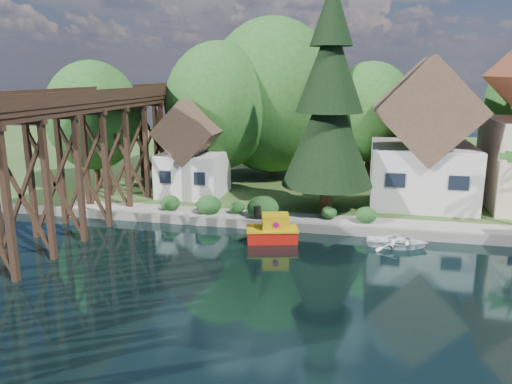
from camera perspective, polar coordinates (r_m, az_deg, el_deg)
ground at (r=25.93m, az=5.48°, el=-10.06°), size 140.00×140.00×0.00m
bank at (r=58.57m, az=9.66°, el=3.36°), size 140.00×52.00×0.50m
seawall at (r=33.20m, az=14.12°, el=-4.51°), size 60.00×0.40×0.62m
promenade at (r=34.51m, az=17.42°, el=-3.66°), size 50.00×2.60×0.06m
trestle_bridge at (r=34.73m, az=-20.38°, el=4.39°), size 4.12×44.18×9.30m
house_left at (r=40.19m, az=18.57°, el=5.35°), size 7.64×8.64×11.02m
shed at (r=41.05m, az=-7.23°, el=4.25°), size 5.09×5.40×7.85m
bg_trees at (r=45.02m, az=10.41°, el=9.37°), size 49.90×13.30×10.57m
shrubs at (r=34.91m, az=-0.07°, el=-1.64°), size 15.76×2.47×1.70m
conifer at (r=35.49m, az=8.37°, el=9.91°), size 6.51×6.51×16.02m
tugboat at (r=31.38m, az=1.93°, el=-4.41°), size 3.55×2.51×2.33m
boat_white_a at (r=31.68m, az=15.83°, el=-5.36°), size 3.69×2.64×0.76m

